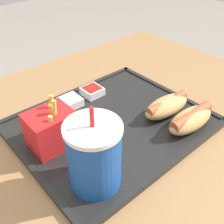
% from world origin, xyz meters
% --- Properties ---
extents(dining_table, '(1.11, 0.84, 0.72)m').
position_xyz_m(dining_table, '(0.00, 0.00, 0.36)').
color(dining_table, olive).
rests_on(dining_table, ground_plane).
extents(food_tray, '(0.42, 0.35, 0.01)m').
position_xyz_m(food_tray, '(-0.03, -0.02, 0.72)').
color(food_tray, black).
rests_on(food_tray, dining_table).
extents(soda_cup, '(0.10, 0.10, 0.16)m').
position_xyz_m(soda_cup, '(0.10, 0.08, 0.79)').
color(soda_cup, '#194CA5').
rests_on(soda_cup, food_tray).
extents(hot_dog_far, '(0.13, 0.06, 0.04)m').
position_xyz_m(hot_dog_far, '(-0.15, 0.10, 0.75)').
color(hot_dog_far, tan).
rests_on(hot_dog_far, food_tray).
extents(hot_dog_near, '(0.14, 0.06, 0.04)m').
position_xyz_m(hot_dog_near, '(-0.15, 0.04, 0.75)').
color(hot_dog_near, tan).
rests_on(hot_dog_near, food_tray).
extents(fries_carton, '(0.09, 0.07, 0.11)m').
position_xyz_m(fries_carton, '(0.11, -0.05, 0.77)').
color(fries_carton, red).
rests_on(fries_carton, food_tray).
extents(sauce_cup_mayo, '(0.05, 0.05, 0.02)m').
position_xyz_m(sauce_cup_mayo, '(-0.00, -0.15, 0.74)').
color(sauce_cup_mayo, silver).
rests_on(sauce_cup_mayo, food_tray).
extents(sauce_cup_ketchup, '(0.05, 0.05, 0.02)m').
position_xyz_m(sauce_cup_ketchup, '(-0.07, -0.15, 0.74)').
color(sauce_cup_ketchup, silver).
rests_on(sauce_cup_ketchup, food_tray).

